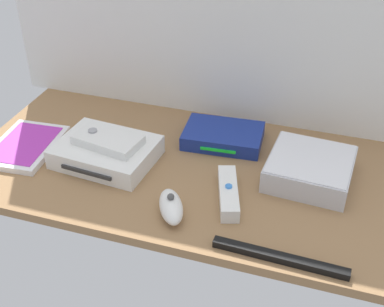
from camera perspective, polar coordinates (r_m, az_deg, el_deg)
name	(u,v)px	position (r cm, az deg, el deg)	size (l,w,h in cm)	color
ground_plane	(192,172)	(112.51, 0.00, -2.10)	(100.00, 48.00, 2.00)	#936D47
game_console	(106,152)	(114.83, -9.50, 0.16)	(22.30, 17.86, 4.40)	white
mini_computer	(310,168)	(110.28, 12.95, -1.63)	(18.14, 18.14, 5.30)	silver
game_case	(25,146)	(124.03, -18.01, 0.82)	(14.91, 19.92, 1.56)	white
network_router	(223,136)	(119.95, 3.48, 1.96)	(18.80, 13.28, 3.40)	navy
remote_wand	(228,193)	(103.05, 4.05, -4.39)	(7.87, 15.20, 3.40)	white
remote_nunchuk	(171,207)	(98.85, -2.35, -5.90)	(8.62, 10.89, 5.10)	white
remote_classic_pad	(108,140)	(113.01, -9.31, 1.52)	(15.57, 10.37, 2.40)	white
sensor_bar	(280,258)	(92.11, 9.70, -11.33)	(24.00, 1.80, 1.40)	black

